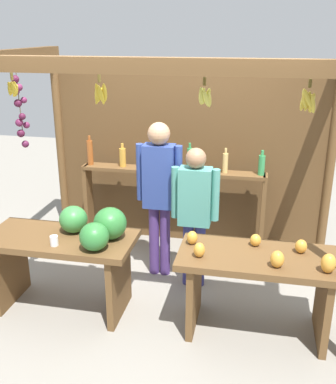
% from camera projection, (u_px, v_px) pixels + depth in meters
% --- Properties ---
extents(ground_plane, '(12.00, 12.00, 0.00)m').
position_uv_depth(ground_plane, '(172.00, 278.00, 4.88)').
color(ground_plane, gray).
rests_on(ground_plane, ground).
extents(market_stall, '(3.40, 2.07, 2.35)m').
position_uv_depth(market_stall, '(180.00, 145.00, 4.84)').
color(market_stall, brown).
rests_on(market_stall, ground).
extents(fruit_counter_left, '(1.38, 0.68, 1.04)m').
position_uv_depth(fruit_counter_left, '(74.00, 245.00, 4.13)').
color(fruit_counter_left, brown).
rests_on(fruit_counter_left, ground).
extents(fruit_counter_right, '(1.38, 0.64, 0.91)m').
position_uv_depth(fruit_counter_right, '(259.00, 275.00, 3.84)').
color(fruit_counter_right, brown).
rests_on(fruit_counter_right, ground).
extents(bottle_shelf_unit, '(2.19, 0.22, 1.35)m').
position_uv_depth(bottle_shelf_unit, '(171.00, 186.00, 5.32)').
color(bottle_shelf_unit, brown).
rests_on(bottle_shelf_unit, ground).
extents(vendor_man, '(0.48, 0.23, 1.68)m').
position_uv_depth(vendor_man, '(159.00, 186.00, 4.64)').
color(vendor_man, '#493070').
rests_on(vendor_man, ground).
extents(vendor_woman, '(0.48, 0.20, 1.48)m').
position_uv_depth(vendor_woman, '(195.00, 207.00, 4.47)').
color(vendor_woman, navy).
rests_on(vendor_woman, ground).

